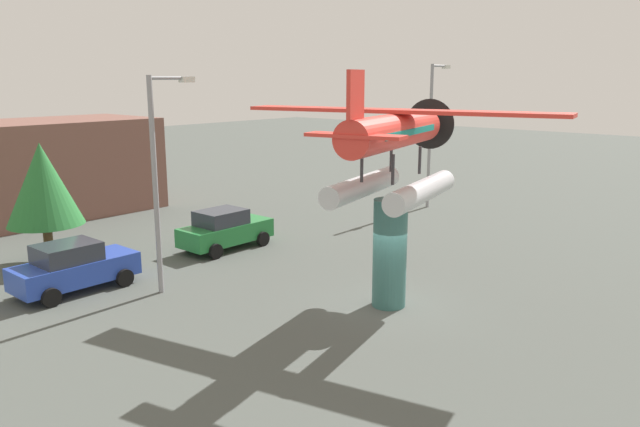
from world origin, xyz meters
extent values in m
plane|color=#4C514C|center=(0.00, 0.00, 0.00)|extent=(140.00, 140.00, 0.00)
cylinder|color=#386B66|center=(0.00, 0.00, 1.78)|extent=(1.10, 1.10, 3.56)
cylinder|color=silver|center=(0.23, -0.97, 3.91)|extent=(4.83, 1.78, 0.70)
cylinder|color=#333338|center=(1.28, -0.21, 4.71)|extent=(0.12, 0.12, 0.90)
cylinder|color=#333338|center=(-1.05, -0.76, 4.71)|extent=(0.12, 0.12, 0.90)
cylinder|color=silver|center=(-0.23, 0.97, 3.91)|extent=(4.83, 1.78, 0.70)
cylinder|color=#333338|center=(1.05, 0.76, 4.71)|extent=(0.12, 0.12, 0.90)
cylinder|color=#333338|center=(-1.28, 0.21, 4.71)|extent=(0.12, 0.12, 0.90)
cylinder|color=red|center=(0.00, 0.00, 5.71)|extent=(6.29, 2.49, 1.10)
cube|color=teal|center=(0.19, 0.05, 5.71)|extent=(4.49, 2.10, 0.20)
cone|color=#262628|center=(3.16, 0.74, 5.71)|extent=(0.88, 1.02, 0.88)
cylinder|color=black|center=(3.55, 0.83, 5.71)|extent=(0.45, 1.76, 1.80)
cube|color=red|center=(0.39, 0.09, 6.32)|extent=(3.45, 10.38, 0.12)
cube|color=red|center=(-2.73, -0.64, 5.81)|extent=(1.32, 2.89, 0.10)
cube|color=red|center=(-2.73, -0.64, 6.91)|extent=(0.90, 0.32, 1.30)
cube|color=#2847B7|center=(-6.03, 9.13, 0.72)|extent=(4.20, 1.70, 0.80)
cube|color=#2D333D|center=(-6.28, 9.13, 1.44)|extent=(2.00, 1.56, 0.64)
cylinder|color=black|center=(-4.68, 8.23, 0.32)|extent=(0.64, 0.22, 0.64)
cylinder|color=black|center=(-4.68, 10.03, 0.32)|extent=(0.64, 0.22, 0.64)
cylinder|color=black|center=(-7.38, 8.23, 0.32)|extent=(0.64, 0.22, 0.64)
cylinder|color=black|center=(-7.38, 10.03, 0.32)|extent=(0.64, 0.22, 0.64)
cube|color=#237A38|center=(1.04, 9.37, 0.72)|extent=(4.20, 1.70, 0.80)
cube|color=#2D333D|center=(0.79, 9.37, 1.44)|extent=(2.00, 1.56, 0.64)
cylinder|color=black|center=(2.39, 8.47, 0.32)|extent=(0.64, 0.22, 0.64)
cylinder|color=black|center=(2.39, 10.27, 0.32)|extent=(0.64, 0.22, 0.64)
cylinder|color=black|center=(-0.31, 8.47, 0.32)|extent=(0.64, 0.22, 0.64)
cylinder|color=black|center=(-0.31, 10.27, 0.32)|extent=(0.64, 0.22, 0.64)
cylinder|color=gray|center=(-4.18, 6.73, 3.72)|extent=(0.18, 0.18, 7.43)
cylinder|color=gray|center=(-3.38, 6.73, 7.33)|extent=(1.60, 0.12, 0.12)
cube|color=silver|center=(-2.68, 6.73, 7.28)|extent=(0.50, 0.28, 0.20)
cylinder|color=gray|center=(14.55, 7.44, 4.04)|extent=(0.18, 0.18, 8.08)
cylinder|color=gray|center=(15.35, 7.44, 7.98)|extent=(1.60, 0.12, 0.12)
cube|color=silver|center=(16.05, 7.44, 7.93)|extent=(0.50, 0.28, 0.20)
cube|color=brown|center=(-1.10, 22.00, 2.56)|extent=(11.75, 6.19, 5.12)
cylinder|color=brown|center=(-5.10, 13.04, 0.81)|extent=(0.36, 0.36, 1.61)
cone|color=#287033|center=(-5.10, 13.04, 3.25)|extent=(2.94, 2.94, 3.27)
camera|label=1|loc=(-16.01, -10.97, 7.36)|focal=34.73mm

